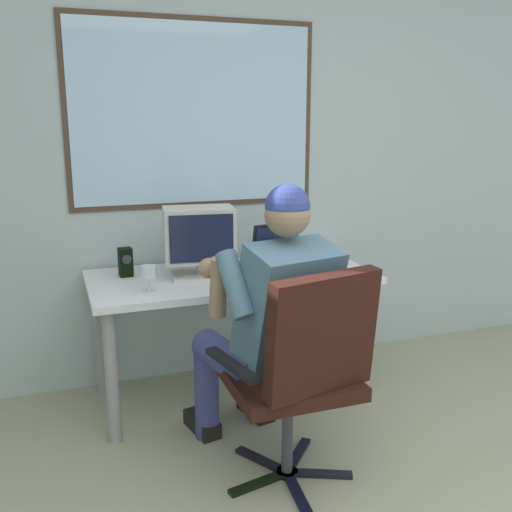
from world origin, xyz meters
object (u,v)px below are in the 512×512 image
Objects in this scene: office_chair at (303,365)px; laptop at (283,257)px; wine_glass at (148,273)px; crt_monitor at (199,236)px; desk at (231,290)px; desk_speaker at (126,262)px; person_seated at (269,320)px.

laptop is at bearing 72.68° from office_chair.
laptop is 2.63× the size of wine_glass.
desk is at bearing -0.15° from crt_monitor.
laptop is 2.26× the size of desk_speaker.
office_chair is 6.33× the size of desk_speaker.
wine_glass is at bearing -78.53° from desk_speaker.
laptop is (0.35, 0.70, 0.10)m from person_seated.
person_seated reaches higher than desk_speaker.
crt_monitor reaches higher than office_chair.
person_seated is 8.34× the size of desk_speaker.
desk_speaker is at bearing 117.81° from office_chair.
crt_monitor is (-0.18, 0.00, 0.32)m from desk.
desk is at bearing 87.27° from person_seated.
office_chair is at bearing -107.32° from laptop.
crt_monitor is 2.96× the size of wine_glass.
crt_monitor is at bearing 102.15° from person_seated.
desk_speaker reaches higher than desk.
desk is at bearing 91.07° from office_chair.
crt_monitor is 0.38m from wine_glass.
desk_speaker is (-0.57, 1.08, 0.23)m from office_chair.
person_seated reaches higher than desk.
crt_monitor reaches higher than desk_speaker.
crt_monitor is at bearing -21.28° from desk_speaker.
desk is 9.85× the size of desk_speaker.
crt_monitor reaches higher than desk.
person_seated is 0.97m from desk_speaker.
desk is 4.36× the size of laptop.
wine_glass is (-0.45, 0.48, 0.13)m from person_seated.
desk_speaker is at bearing 101.47° from wine_glass.
office_chair is at bearing -78.23° from crt_monitor.
office_chair is 7.37× the size of wine_glass.
laptop is (0.49, 0.03, -0.16)m from crt_monitor.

